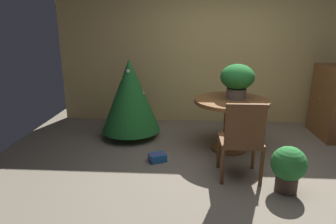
{
  "coord_description": "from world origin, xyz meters",
  "views": [
    {
      "loc": [
        -0.66,
        -3.18,
        1.73
      ],
      "look_at": [
        -0.88,
        0.38,
        0.69
      ],
      "focal_mm": 30.89,
      "sensor_mm": 36.0,
      "label": 1
    }
  ],
  "objects_px": {
    "wooden_chair_near": "(242,137)",
    "holiday_tree": "(130,95)",
    "potted_plant": "(288,167)",
    "gift_box_blue": "(157,157)",
    "flower_vase": "(237,79)",
    "round_dining_table": "(231,113)"
  },
  "relations": [
    {
      "from": "potted_plant",
      "to": "gift_box_blue",
      "type": "bearing_deg",
      "value": 156.76
    },
    {
      "from": "round_dining_table",
      "to": "holiday_tree",
      "type": "relative_size",
      "value": 0.83
    },
    {
      "from": "wooden_chair_near",
      "to": "holiday_tree",
      "type": "height_order",
      "value": "holiday_tree"
    },
    {
      "from": "round_dining_table",
      "to": "holiday_tree",
      "type": "bearing_deg",
      "value": 164.69
    },
    {
      "from": "holiday_tree",
      "to": "gift_box_blue",
      "type": "height_order",
      "value": "holiday_tree"
    },
    {
      "from": "round_dining_table",
      "to": "potted_plant",
      "type": "height_order",
      "value": "round_dining_table"
    },
    {
      "from": "flower_vase",
      "to": "holiday_tree",
      "type": "bearing_deg",
      "value": 167.7
    },
    {
      "from": "flower_vase",
      "to": "gift_box_blue",
      "type": "relative_size",
      "value": 1.81
    },
    {
      "from": "round_dining_table",
      "to": "holiday_tree",
      "type": "height_order",
      "value": "holiday_tree"
    },
    {
      "from": "flower_vase",
      "to": "potted_plant",
      "type": "distance_m",
      "value": 1.45
    },
    {
      "from": "potted_plant",
      "to": "holiday_tree",
      "type": "bearing_deg",
      "value": 142.64
    },
    {
      "from": "wooden_chair_near",
      "to": "holiday_tree",
      "type": "bearing_deg",
      "value": 139.43
    },
    {
      "from": "wooden_chair_near",
      "to": "holiday_tree",
      "type": "distance_m",
      "value": 2.01
    },
    {
      "from": "wooden_chair_near",
      "to": "gift_box_blue",
      "type": "height_order",
      "value": "wooden_chair_near"
    },
    {
      "from": "flower_vase",
      "to": "potted_plant",
      "type": "xyz_separation_m",
      "value": [
        0.4,
        -1.18,
        -0.75
      ]
    },
    {
      "from": "gift_box_blue",
      "to": "flower_vase",
      "type": "bearing_deg",
      "value": 26.47
    },
    {
      "from": "flower_vase",
      "to": "gift_box_blue",
      "type": "bearing_deg",
      "value": -153.53
    },
    {
      "from": "wooden_chair_near",
      "to": "potted_plant",
      "type": "relative_size",
      "value": 1.85
    },
    {
      "from": "flower_vase",
      "to": "potted_plant",
      "type": "bearing_deg",
      "value": -71.21
    },
    {
      "from": "flower_vase",
      "to": "round_dining_table",
      "type": "bearing_deg",
      "value": -135.76
    },
    {
      "from": "holiday_tree",
      "to": "round_dining_table",
      "type": "bearing_deg",
      "value": -15.31
    },
    {
      "from": "holiday_tree",
      "to": "gift_box_blue",
      "type": "bearing_deg",
      "value": -59.94
    }
  ]
}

